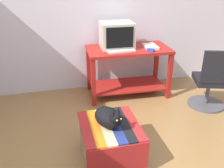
{
  "coord_description": "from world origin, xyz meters",
  "views": [
    {
      "loc": [
        -0.63,
        -1.95,
        1.88
      ],
      "look_at": [
        0.05,
        0.85,
        0.55
      ],
      "focal_mm": 41.1,
      "sensor_mm": 36.0,
      "label": 1
    }
  ],
  "objects_px": {
    "ottoman_with_blanket": "(110,141)",
    "stapler": "(151,50)",
    "keyboard": "(121,51)",
    "book": "(150,46)",
    "cat": "(109,117)",
    "desk": "(128,63)",
    "office_chair": "(211,83)",
    "tv_monitor": "(117,35)"
  },
  "relations": [
    {
      "from": "office_chair",
      "to": "stapler",
      "type": "bearing_deg",
      "value": -15.21
    },
    {
      "from": "tv_monitor",
      "to": "stapler",
      "type": "height_order",
      "value": "tv_monitor"
    },
    {
      "from": "cat",
      "to": "office_chair",
      "type": "distance_m",
      "value": 1.79
    },
    {
      "from": "desk",
      "to": "ottoman_with_blanket",
      "type": "height_order",
      "value": "desk"
    },
    {
      "from": "book",
      "to": "stapler",
      "type": "distance_m",
      "value": 0.18
    },
    {
      "from": "book",
      "to": "cat",
      "type": "xyz_separation_m",
      "value": [
        -0.96,
        -1.36,
        -0.28
      ]
    },
    {
      "from": "tv_monitor",
      "to": "cat",
      "type": "xyz_separation_m",
      "value": [
        -0.47,
        -1.49,
        -0.44
      ]
    },
    {
      "from": "tv_monitor",
      "to": "office_chair",
      "type": "relative_size",
      "value": 0.55
    },
    {
      "from": "keyboard",
      "to": "cat",
      "type": "distance_m",
      "value": 1.39
    },
    {
      "from": "desk",
      "to": "book",
      "type": "xyz_separation_m",
      "value": [
        0.33,
        -0.06,
        0.26
      ]
    },
    {
      "from": "keyboard",
      "to": "office_chair",
      "type": "height_order",
      "value": "office_chair"
    },
    {
      "from": "keyboard",
      "to": "office_chair",
      "type": "xyz_separation_m",
      "value": [
        1.16,
        -0.55,
        -0.39
      ]
    },
    {
      "from": "book",
      "to": "stapler",
      "type": "bearing_deg",
      "value": -109.08
    },
    {
      "from": "tv_monitor",
      "to": "keyboard",
      "type": "height_order",
      "value": "tv_monitor"
    },
    {
      "from": "ottoman_with_blanket",
      "to": "office_chair",
      "type": "height_order",
      "value": "office_chair"
    },
    {
      "from": "desk",
      "to": "office_chair",
      "type": "relative_size",
      "value": 1.41
    },
    {
      "from": "desk",
      "to": "office_chair",
      "type": "height_order",
      "value": "office_chair"
    },
    {
      "from": "keyboard",
      "to": "cat",
      "type": "xyz_separation_m",
      "value": [
        -0.48,
        -1.27,
        -0.27
      ]
    },
    {
      "from": "book",
      "to": "office_chair",
      "type": "relative_size",
      "value": 0.31
    },
    {
      "from": "cat",
      "to": "stapler",
      "type": "xyz_separation_m",
      "value": [
        0.89,
        1.19,
        0.28
      ]
    },
    {
      "from": "tv_monitor",
      "to": "book",
      "type": "relative_size",
      "value": 1.76
    },
    {
      "from": "ottoman_with_blanket",
      "to": "book",
      "type": "bearing_deg",
      "value": 55.05
    },
    {
      "from": "stapler",
      "to": "cat",
      "type": "bearing_deg",
      "value": -162.75
    },
    {
      "from": "ottoman_with_blanket",
      "to": "office_chair",
      "type": "xyz_separation_m",
      "value": [
        1.62,
        0.71,
        0.19
      ]
    },
    {
      "from": "desk",
      "to": "keyboard",
      "type": "xyz_separation_m",
      "value": [
        -0.15,
        -0.14,
        0.26
      ]
    },
    {
      "from": "keyboard",
      "to": "office_chair",
      "type": "relative_size",
      "value": 0.45
    },
    {
      "from": "office_chair",
      "to": "cat",
      "type": "bearing_deg",
      "value": 40.66
    },
    {
      "from": "ottoman_with_blanket",
      "to": "stapler",
      "type": "bearing_deg",
      "value": 53.24
    },
    {
      "from": "ottoman_with_blanket",
      "to": "stapler",
      "type": "height_order",
      "value": "stapler"
    },
    {
      "from": "office_chair",
      "to": "keyboard",
      "type": "bearing_deg",
      "value": -8.61
    },
    {
      "from": "book",
      "to": "keyboard",
      "type": "bearing_deg",
      "value": -169.19
    },
    {
      "from": "keyboard",
      "to": "desk",
      "type": "bearing_deg",
      "value": 39.19
    },
    {
      "from": "desk",
      "to": "book",
      "type": "relative_size",
      "value": 4.52
    },
    {
      "from": "desk",
      "to": "tv_monitor",
      "type": "height_order",
      "value": "tv_monitor"
    },
    {
      "from": "tv_monitor",
      "to": "keyboard",
      "type": "distance_m",
      "value": 0.28
    },
    {
      "from": "book",
      "to": "office_chair",
      "type": "height_order",
      "value": "office_chair"
    },
    {
      "from": "book",
      "to": "stapler",
      "type": "relative_size",
      "value": 2.52
    },
    {
      "from": "ottoman_with_blanket",
      "to": "keyboard",
      "type": "bearing_deg",
      "value": 70.01
    },
    {
      "from": "desk",
      "to": "stapler",
      "type": "bearing_deg",
      "value": -38.86
    },
    {
      "from": "tv_monitor",
      "to": "office_chair",
      "type": "distance_m",
      "value": 1.51
    },
    {
      "from": "book",
      "to": "ottoman_with_blanket",
      "type": "relative_size",
      "value": 0.41
    },
    {
      "from": "cat",
      "to": "stapler",
      "type": "relative_size",
      "value": 3.91
    }
  ]
}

